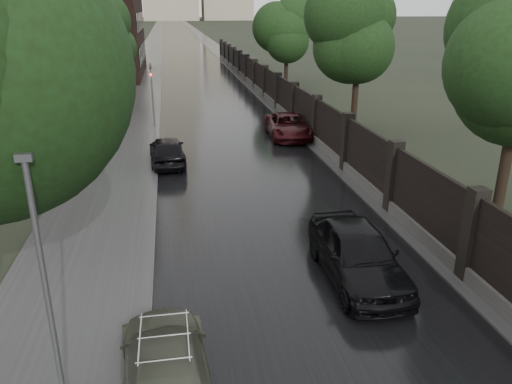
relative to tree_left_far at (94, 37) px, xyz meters
name	(u,v)px	position (x,y,z in m)	size (l,w,h in m)	color
road	(175,28)	(8.00, 160.00, -5.23)	(8.00, 420.00, 0.02)	black
sidewalk_left	(159,27)	(2.00, 160.00, -5.16)	(4.00, 420.00, 0.16)	#2D2D2D
verge_right	(190,27)	(13.50, 160.00, -5.20)	(3.00, 420.00, 0.08)	#2D2D2D
fence_right	(273,91)	(12.60, 2.01, -4.23)	(0.45, 75.72, 2.70)	#383533
tree_left_far	(94,37)	(0.00, 0.00, 0.00)	(4.25, 4.25, 7.39)	black
tree_right_b	(358,48)	(15.50, -8.00, -0.29)	(4.08, 4.08, 7.01)	black
tree_right_c	(287,33)	(15.50, 10.00, -0.29)	(4.08, 4.08, 7.01)	black
lamp_post	(47,297)	(2.60, -28.50, -2.57)	(0.25, 0.12, 5.11)	#59595E
traffic_light	(152,90)	(3.70, -5.01, -2.84)	(0.16, 0.32, 4.00)	#59595E
volga_sedan	(166,365)	(4.40, -27.96, -4.63)	(1.72, 4.23, 1.23)	#444839
hatchback_left	(167,150)	(4.48, -12.60, -4.55)	(1.63, 4.04, 1.38)	black
car_right_near	(357,253)	(9.60, -24.44, -4.45)	(1.88, 4.66, 1.59)	black
car_right_far	(288,126)	(11.40, -8.42, -4.57)	(2.24, 4.85, 1.35)	black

